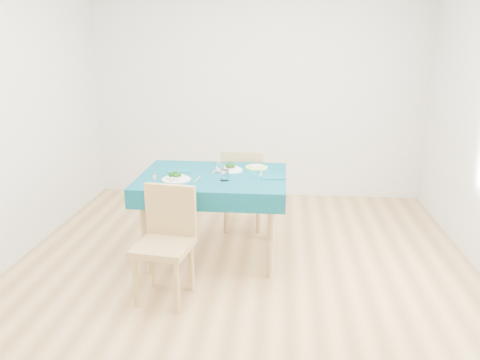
# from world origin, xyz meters

# --- Properties ---
(room_shell) EXTENTS (4.02, 4.52, 2.73)m
(room_shell) POSITION_xyz_m (0.00, 0.00, 1.35)
(room_shell) COLOR #A77B45
(room_shell) RESTS_ON ground
(table) EXTENTS (1.26, 0.95, 0.76)m
(table) POSITION_xyz_m (-0.28, 0.43, 0.38)
(table) COLOR #074755
(table) RESTS_ON ground
(chair_near) EXTENTS (0.45, 0.48, 0.99)m
(chair_near) POSITION_xyz_m (-0.54, -0.35, 0.50)
(chair_near) COLOR tan
(chair_near) RESTS_ON ground
(chair_far) EXTENTS (0.43, 0.47, 1.02)m
(chair_far) POSITION_xyz_m (-0.08, 1.13, 0.51)
(chair_far) COLOR tan
(chair_far) RESTS_ON ground
(bowl_near) EXTENTS (0.24, 0.24, 0.07)m
(bowl_near) POSITION_xyz_m (-0.56, 0.25, 0.79)
(bowl_near) COLOR white
(bowl_near) RESTS_ON table
(bowl_far) EXTENTS (0.22, 0.22, 0.07)m
(bowl_far) POSITION_xyz_m (-0.14, 0.59, 0.79)
(bowl_far) COLOR white
(bowl_far) RESTS_ON table
(fork_near) EXTENTS (0.08, 0.20, 0.00)m
(fork_near) POSITION_xyz_m (-0.77, 0.33, 0.76)
(fork_near) COLOR silver
(fork_near) RESTS_ON table
(knife_near) EXTENTS (0.04, 0.20, 0.00)m
(knife_near) POSITION_xyz_m (-0.39, 0.29, 0.76)
(knife_near) COLOR silver
(knife_near) RESTS_ON table
(fork_far) EXTENTS (0.06, 0.18, 0.00)m
(fork_far) POSITION_xyz_m (-0.27, 0.56, 0.76)
(fork_far) COLOR silver
(fork_far) RESTS_ON table
(knife_far) EXTENTS (0.02, 0.19, 0.00)m
(knife_far) POSITION_xyz_m (0.14, 0.50, 0.76)
(knife_far) COLOR silver
(knife_far) RESTS_ON table
(napkin_near) EXTENTS (0.24, 0.20, 0.01)m
(napkin_near) POSITION_xyz_m (-0.60, 0.52, 0.76)
(napkin_near) COLOR #0B505F
(napkin_near) RESTS_ON table
(napkin_far) EXTENTS (0.20, 0.15, 0.01)m
(napkin_far) POSITION_xyz_m (0.24, 0.39, 0.76)
(napkin_far) COLOR #0B505F
(napkin_far) RESTS_ON table
(tumbler_center) EXTENTS (0.07, 0.07, 0.09)m
(tumbler_center) POSITION_xyz_m (-0.22, 0.51, 0.80)
(tumbler_center) COLOR white
(tumbler_center) RESTS_ON table
(tumbler_side) EXTENTS (0.07, 0.07, 0.09)m
(tumbler_side) POSITION_xyz_m (-0.16, 0.28, 0.80)
(tumbler_side) COLOR white
(tumbler_side) RESTS_ON table
(side_plate) EXTENTS (0.21, 0.21, 0.01)m
(side_plate) POSITION_xyz_m (0.09, 0.71, 0.76)
(side_plate) COLOR #BAE46F
(side_plate) RESTS_ON table
(bread_slice) EXTENTS (0.11, 0.11, 0.01)m
(bread_slice) POSITION_xyz_m (0.09, 0.71, 0.78)
(bread_slice) COLOR beige
(bread_slice) RESTS_ON side_plate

